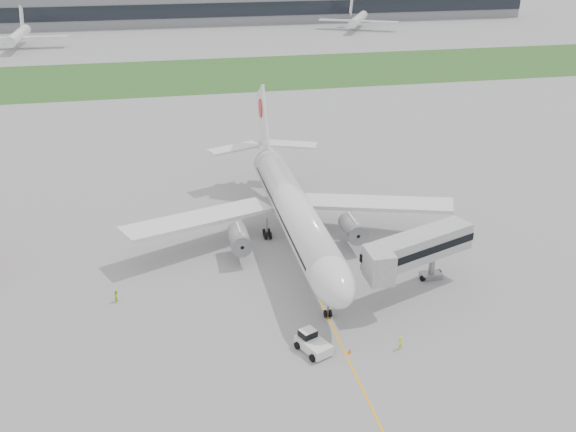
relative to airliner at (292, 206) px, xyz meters
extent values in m
plane|color=#949497|center=(0.00, -4.87, -5.66)|extent=(600.00, 600.00, 0.00)
cube|color=#2A541F|center=(0.00, 115.13, -5.65)|extent=(600.00, 50.00, 0.02)
cube|color=slate|center=(0.00, 225.13, 1.34)|extent=(320.00, 22.00, 14.00)
cube|color=black|center=(0.00, 214.13, 1.34)|extent=(320.00, 0.60, 6.00)
cylinder|color=silver|center=(0.00, -0.87, -0.06)|extent=(5.00, 38.00, 5.00)
ellipsoid|color=silver|center=(0.00, -20.37, -0.06)|extent=(5.00, 11.00, 5.00)
cube|color=black|center=(0.00, -21.37, 0.84)|extent=(3.20, 1.54, 1.14)
cone|color=silver|center=(0.00, 21.13, 0.74)|extent=(5.00, 10.53, 6.16)
cube|color=silver|center=(-13.00, 1.13, -1.26)|extent=(22.13, 13.52, 1.70)
cube|color=silver|center=(13.00, 1.13, -1.26)|extent=(22.13, 13.52, 1.70)
cylinder|color=gray|center=(-8.00, -3.37, -2.66)|extent=(2.70, 5.20, 2.70)
cylinder|color=gray|center=(8.00, -3.37, -2.66)|extent=(2.70, 5.20, 2.70)
cube|color=silver|center=(0.00, 22.63, 5.84)|extent=(0.45, 10.90, 12.76)
cylinder|color=#B6110A|center=(0.00, 23.63, 7.84)|extent=(0.60, 3.20, 3.20)
cube|color=silver|center=(-5.00, 23.63, 1.14)|extent=(9.54, 6.34, 0.35)
cube|color=silver|center=(5.00, 23.63, 1.14)|extent=(9.54, 6.34, 0.35)
cylinder|color=gray|center=(0.00, -19.87, -4.11)|extent=(0.24, 0.24, 3.10)
cylinder|color=black|center=(-3.20, 2.13, -5.11)|extent=(1.40, 1.10, 1.10)
cylinder|color=black|center=(3.20, 2.13, -5.11)|extent=(1.40, 1.10, 1.10)
cube|color=silver|center=(-3.21, -25.89, -4.94)|extent=(3.67, 4.59, 1.08)
cube|color=silver|center=(-3.64, -24.90, -4.05)|extent=(2.05, 1.96, 0.90)
cube|color=black|center=(-3.64, -24.90, -4.00)|extent=(2.11, 2.02, 0.76)
cylinder|color=black|center=(-4.86, -25.14, -5.26)|extent=(0.61, 0.86, 0.81)
cylinder|color=black|center=(-2.64, -24.17, -5.26)|extent=(0.61, 0.86, 0.81)
cylinder|color=black|center=(-3.78, -27.61, -5.26)|extent=(0.61, 0.86, 0.81)
cylinder|color=black|center=(-1.56, -26.63, -5.26)|extent=(0.61, 0.86, 0.81)
cube|color=#B1B1B4|center=(12.53, -15.66, 0.11)|extent=(15.69, 8.69, 3.33)
cube|color=black|center=(12.53, -15.66, 0.11)|extent=(15.93, 8.87, 1.00)
cube|color=#B1B1B4|center=(6.20, -19.29, 0.11)|extent=(2.88, 3.77, 3.77)
cylinder|color=gray|center=(15.44, -13.95, -3.55)|extent=(0.78, 0.78, 4.21)
cube|color=gray|center=(15.44, -13.95, -5.27)|extent=(3.04, 2.41, 0.78)
cylinder|color=black|center=(14.09, -14.47, -5.27)|extent=(0.59, 0.84, 0.78)
cylinder|color=black|center=(16.78, -13.43, -5.27)|extent=(0.59, 0.84, 0.78)
cone|color=orange|center=(-4.08, -25.50, -5.37)|extent=(0.42, 0.42, 0.57)
cone|color=orange|center=(0.50, -27.04, -5.37)|extent=(0.42, 0.42, 0.57)
imported|color=#DCF328|center=(6.00, -27.45, -4.88)|extent=(0.67, 0.56, 1.56)
imported|color=#C3F829|center=(-24.16, -11.28, -4.88)|extent=(0.84, 0.93, 1.57)
camera|label=1|loc=(-17.68, -80.80, 36.27)|focal=40.00mm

